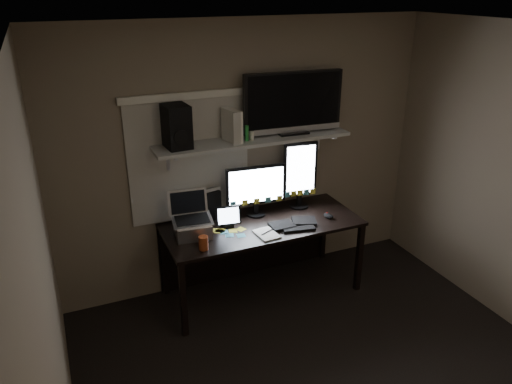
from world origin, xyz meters
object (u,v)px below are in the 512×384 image
monitor_landscape (256,190)px  mouse (328,216)px  monitor_portrait (300,175)px  laptop (192,216)px  desk (257,235)px  game_console (232,126)px  keyboard (293,223)px  cup (203,243)px  speaker (177,126)px  tv (293,103)px  tablet (228,216)px

monitor_landscape → mouse: bearing=-23.2°
monitor_portrait → laptop: size_ratio=1.74×
desk → game_console: (-0.21, 0.07, 1.07)m
keyboard → cup: (-0.88, -0.11, 0.04)m
monitor_portrait → keyboard: monitor_portrait is taller
cup → speaker: size_ratio=0.32×
keyboard → laptop: bearing=-178.9°
mouse → tv: 1.09m
monitor_landscape → keyboard: monitor_landscape is taller
monitor_landscape → tablet: (-0.33, -0.12, -0.15)m
desk → keyboard: keyboard is taller
keyboard → mouse: size_ratio=4.09×
laptop → game_console: (0.45, 0.18, 0.70)m
monitor_landscape → tv: 0.86m
tablet → laptop: 0.36m
monitor_portrait → tv: bearing=176.5°
mouse → tv: size_ratio=0.12×
desk → monitor_landscape: bearing=74.7°
laptop → tablet: bearing=14.9°
desk → tablet: bearing=-169.1°
monitor_portrait → mouse: monitor_portrait is taller
laptop → game_console: size_ratio=1.35×
tv → game_console: tv is taller
mouse → tv: tv is taller
desk → laptop: 0.76m
desk → game_console: 1.09m
desk → monitor_landscape: size_ratio=3.16×
cup → speaker: (-0.05, 0.46, 0.87)m
game_console → monitor_portrait: bearing=-11.2°
monitor_portrait → cup: size_ratio=5.71×
game_console → keyboard: bearing=-47.8°
keyboard → mouse: bearing=10.7°
tablet → speaker: 0.92m
monitor_portrait → speaker: bearing=-174.8°
laptop → cup: (0.01, -0.26, -0.13)m
monitor_landscape → game_console: 0.68m
desk → mouse: 0.70m
cup → tv: size_ratio=0.12×
laptop → cup: 0.29m
tv → game_console: (-0.60, -0.02, -0.14)m
laptop → tv: 1.35m
cup → desk: bearing=30.0°
laptop → cup: size_ratio=3.29×
tablet → tv: 1.17m
laptop → game_console: bearing=28.0°
keyboard → speaker: size_ratio=1.23×
mouse → speaker: bearing=153.5°
speaker → game_console: bearing=-7.4°
monitor_portrait → monitor_landscape: bearing=-173.0°
speaker → laptop: bearing=-85.3°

